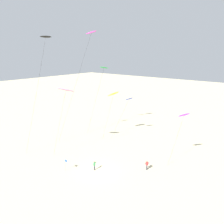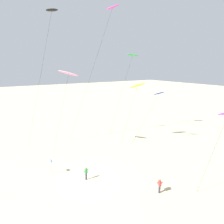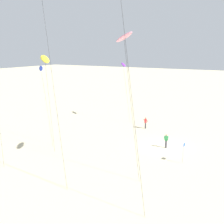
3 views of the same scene
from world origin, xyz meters
name	(u,v)px [view 3 (image 3 of 3)]	position (x,y,z in m)	size (l,w,h in m)	color
ground_plane	(166,146)	(0.00, 0.00, 0.00)	(260.00, 260.00, 0.00)	beige
kite_yellow	(45,59)	(-6.74, 12.54, 10.32)	(2.53, 3.51, 10.95)	yellow
kite_purple	(123,65)	(9.59, 11.00, 8.88)	(2.22, 2.87, 9.37)	purple
kite_navy	(41,70)	(-4.52, 15.32, 8.90)	(3.23, 4.43, 9.44)	navy
kite_pink	(124,38)	(-8.68, 1.21, 12.50)	(3.04, 4.07, 13.19)	pink
kite_flyer_nearest	(166,141)	(-0.53, -0.20, 0.89)	(0.63, 0.65, 1.67)	#33333D
kite_flyer_middle	(146,123)	(6.18, 5.43, 0.89)	(0.61, 0.59, 1.67)	#33333D
marker_flag	(184,149)	(-4.10, -3.37, 1.49)	(0.57, 0.05, 2.10)	gray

